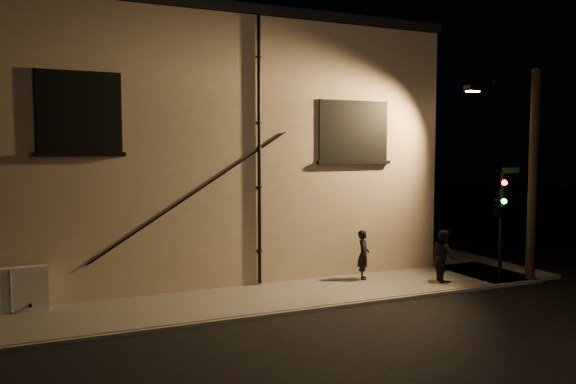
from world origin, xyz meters
name	(u,v)px	position (x,y,z in m)	size (l,w,h in m)	color
ground	(357,305)	(0.00, 0.00, 0.00)	(90.00, 90.00, 0.00)	black
sidewalk	(323,269)	(1.22, 4.39, 0.06)	(21.00, 16.00, 0.12)	#645F5A
building	(177,149)	(-3.00, 8.99, 4.40)	(16.20, 12.23, 8.80)	#C3A78C
utility_cabinet	(11,290)	(-8.83, 2.70, 0.71)	(1.79, 0.30, 1.18)	silver
pedestrian_a	(363,255)	(1.58, 2.24, 0.93)	(0.59, 0.39, 1.62)	black
pedestrian_b	(444,255)	(3.83, 0.98, 0.96)	(0.81, 0.63, 1.67)	black
traffic_signal	(499,205)	(5.34, 0.19, 2.60)	(1.22, 2.15, 3.67)	black
streetlamp_pole	(529,170)	(6.55, 0.16, 3.71)	(2.02, 1.38, 6.96)	black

